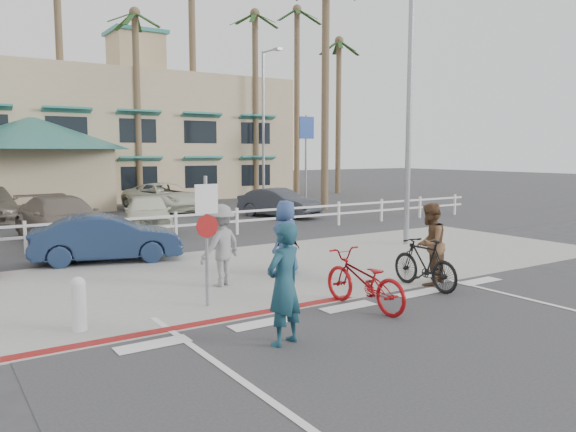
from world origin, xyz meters
TOP-DOWN VIEW (x-y plane):
  - ground at (0.00, 0.00)m, footprint 140.00×140.00m
  - bike_path at (0.00, -2.00)m, footprint 12.00×16.00m
  - sidewalk_plaza at (0.00, 4.50)m, footprint 22.00×7.00m
  - cross_street at (0.00, 8.50)m, footprint 40.00×5.00m
  - parking_lot at (0.00, 18.00)m, footprint 50.00×16.00m
  - curb_red at (-3.00, 1.20)m, footprint 7.00×0.25m
  - rail_fence at (0.50, 10.50)m, footprint 29.40×0.16m
  - building at (2.00, 31.00)m, footprint 28.00×16.00m
  - sign_post at (-2.30, 2.20)m, footprint 0.50×0.10m
  - bollard_0 at (-4.80, 2.00)m, footprint 0.26×0.26m
  - streetlight_0 at (6.50, 5.50)m, footprint 0.60×2.00m
  - streetlight_1 at (12.00, 24.00)m, footprint 0.60×2.00m
  - info_sign at (14.00, 22.00)m, footprint 1.20×0.16m
  - palm_4 at (0.00, 26.00)m, footprint 4.00×4.00m
  - palm_5 at (4.00, 25.00)m, footprint 4.00×4.00m
  - palm_6 at (8.00, 26.00)m, footprint 4.00×4.00m
  - palm_7 at (12.00, 25.00)m, footprint 4.00×4.00m
  - palm_8 at (16.00, 26.00)m, footprint 4.00×4.00m
  - palm_9 at (19.00, 25.00)m, footprint 4.00×4.00m
  - palm_11 at (11.00, 16.00)m, footprint 4.00×4.00m
  - bike_red at (0.19, 0.37)m, footprint 0.87×2.20m
  - rider_red at (-2.23, -0.51)m, footprint 0.83×0.67m
  - bike_black at (2.42, 0.87)m, footprint 0.56×1.91m
  - rider_black at (2.80, 1.08)m, footprint 1.13×1.02m
  - pedestrian_a at (-1.30, 3.60)m, footprint 1.40×1.13m
  - pedestrian_child at (0.98, 4.30)m, footprint 0.69×0.52m
  - pedestrian_b at (0.64, 3.86)m, footprint 1.08×0.96m
  - car_white_sedan at (-2.67, 7.93)m, footprint 4.25×2.37m
  - lot_car_1 at (-2.92, 12.53)m, footprint 2.73×5.48m
  - lot_car_2 at (0.31, 13.07)m, footprint 2.90×4.58m
  - lot_car_3 at (7.12, 14.42)m, footprint 2.71×4.31m
  - lot_car_5 at (3.49, 19.62)m, footprint 3.40×5.67m

SIDE VIEW (x-z plane):
  - ground at x=0.00m, z-range 0.00..0.00m
  - parking_lot at x=0.00m, z-range 0.00..0.01m
  - bike_path at x=0.00m, z-range 0.00..0.01m
  - cross_street at x=0.00m, z-range 0.00..0.01m
  - sidewalk_plaza at x=0.00m, z-range 0.00..0.01m
  - curb_red at x=-3.00m, z-range 0.00..0.02m
  - bollard_0 at x=-4.80m, z-range 0.00..0.95m
  - rail_fence at x=0.50m, z-range 0.00..1.00m
  - pedestrian_child at x=0.98m, z-range 0.00..1.08m
  - bike_red at x=0.19m, z-range 0.00..1.14m
  - bike_black at x=2.42m, z-range 0.00..1.14m
  - car_white_sedan at x=-2.67m, z-range 0.00..1.33m
  - lot_car_3 at x=7.12m, z-range 0.00..1.34m
  - lot_car_2 at x=0.31m, z-range 0.00..1.45m
  - lot_car_5 at x=3.49m, z-range 0.00..1.48m
  - lot_car_1 at x=-2.92m, z-range 0.00..1.53m
  - pedestrian_b at x=0.64m, z-range 0.00..1.87m
  - pedestrian_a at x=-1.30m, z-range 0.00..1.89m
  - rider_black at x=2.80m, z-range 0.00..1.90m
  - rider_red at x=-2.23m, z-range 0.00..1.97m
  - sign_post at x=-2.30m, z-range 0.00..2.90m
  - info_sign at x=14.00m, z-range 0.00..5.60m
  - streetlight_0 at x=6.50m, z-range 0.00..9.00m
  - streetlight_1 at x=12.00m, z-range 0.00..9.50m
  - building at x=2.00m, z-range 0.00..11.30m
  - palm_5 at x=4.00m, z-range 0.00..13.00m
  - palm_9 at x=19.00m, z-range 0.00..13.00m
  - palm_7 at x=12.00m, z-range 0.00..14.00m
  - palm_11 at x=11.00m, z-range 0.00..14.00m
  - palm_4 at x=0.00m, z-range 0.00..15.00m
  - palm_8 at x=16.00m, z-range 0.00..15.00m
  - palm_6 at x=8.00m, z-range 0.00..17.00m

